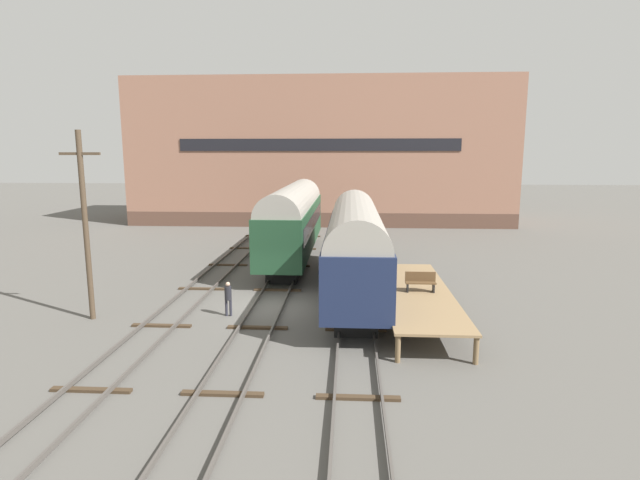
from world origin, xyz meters
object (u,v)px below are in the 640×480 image
(person_worker, at_px, (228,296))
(utility_pole, at_px, (85,224))
(train_car_navy, at_px, (355,242))
(train_car_green, at_px, (293,217))
(bench, at_px, (420,281))

(person_worker, distance_m, utility_pole, 7.02)
(train_car_navy, bearing_deg, train_car_green, 116.42)
(bench, bearing_deg, train_car_green, 121.69)
(person_worker, bearing_deg, bench, 4.58)
(bench, xyz_separation_m, person_worker, (-8.86, -0.71, -0.64))
(train_car_navy, height_order, utility_pole, utility_pole)
(utility_pole, bearing_deg, person_worker, 7.20)
(train_car_green, distance_m, person_worker, 12.67)
(bench, height_order, person_worker, bench)
(train_car_green, xyz_separation_m, utility_pole, (-7.74, -13.16, 1.35))
(train_car_navy, bearing_deg, bench, -46.83)
(train_car_green, height_order, train_car_navy, train_car_green)
(train_car_navy, distance_m, bench, 4.55)
(train_car_green, relative_size, utility_pole, 2.01)
(person_worker, height_order, utility_pole, utility_pole)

